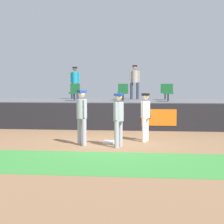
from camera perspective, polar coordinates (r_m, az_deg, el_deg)
name	(u,v)px	position (r m, az deg, el deg)	size (l,w,h in m)	color
ground_plane	(109,144)	(11.91, -0.48, -5.24)	(60.00, 60.00, 0.00)	#846042
grass_foreground_strip	(97,162)	(9.18, -2.47, -8.13)	(18.00, 2.80, 0.01)	#388438
first_base	(109,142)	(12.09, -0.49, -4.90)	(0.40, 0.40, 0.08)	white
player_fielder_home	(146,114)	(12.45, 5.47, -0.28)	(0.44, 0.50, 1.70)	white
player_runner_visitor	(119,116)	(11.24, 1.06, -0.68)	(0.41, 0.46, 1.73)	#9EA3AD
player_coach_visitor	(82,113)	(11.63, -4.91, -0.24)	(0.49, 0.49, 1.82)	#9EA3AD
field_wall	(119,117)	(15.49, 1.09, -0.79)	(18.00, 0.26, 1.19)	black
bleacher_platform	(123,112)	(18.04, 1.75, -0.02)	(18.00, 4.80, 1.21)	#59595E
seat_back_right	(165,91)	(18.64, 8.60, 3.40)	(0.47, 0.44, 0.84)	#4C4C51
seat_front_right	(168,92)	(16.84, 9.06, 3.29)	(0.47, 0.44, 0.84)	#4C4C51
seat_front_left	(75,91)	(17.19, -6.07, 3.34)	(0.47, 0.44, 0.84)	#4C4C51
seat_front_center	(123,91)	(16.86, 1.81, 3.35)	(0.47, 0.44, 0.84)	#4C4C51
seat_back_center	(122,91)	(18.67, 1.66, 3.45)	(0.46, 0.44, 0.84)	#4C4C51
spectator_hooded	(75,80)	(19.71, -6.02, 5.10)	(0.50, 0.35, 1.78)	#33384C
spectator_capped	(135,80)	(19.27, 3.69, 5.26)	(0.52, 0.37, 1.85)	#33384C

